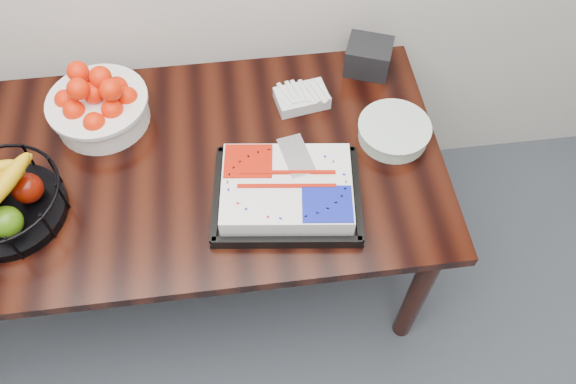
{
  "coord_description": "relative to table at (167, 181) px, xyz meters",
  "views": [
    {
      "loc": [
        0.27,
        0.89,
        2.2
      ],
      "look_at": [
        0.38,
        1.8,
        0.83
      ],
      "focal_mm": 35.0,
      "sensor_mm": 36.0,
      "label": 1
    }
  ],
  "objects": [
    {
      "name": "fruit_basket",
      "position": [
        -0.45,
        -0.13,
        0.16
      ],
      "size": [
        0.35,
        0.35,
        0.19
      ],
      "color": "black",
      "rests_on": "table"
    },
    {
      "name": "cake_tray",
      "position": [
        0.38,
        -0.17,
        0.13
      ],
      "size": [
        0.48,
        0.4,
        0.09
      ],
      "color": "black",
      "rests_on": "table"
    },
    {
      "name": "napkin_box",
      "position": [
        0.74,
        0.35,
        0.14
      ],
      "size": [
        0.19,
        0.18,
        0.11
      ],
      "primitive_type": "cube",
      "rotation": [
        0.0,
        0.0,
        -0.37
      ],
      "color": "black",
      "rests_on": "table"
    },
    {
      "name": "fork_bag",
      "position": [
        0.48,
        0.21,
        0.11
      ],
      "size": [
        0.19,
        0.14,
        0.05
      ],
      "color": "silver",
      "rests_on": "table"
    },
    {
      "name": "tangerine_bowl",
      "position": [
        -0.19,
        0.22,
        0.18
      ],
      "size": [
        0.33,
        0.33,
        0.21
      ],
      "color": "white",
      "rests_on": "table"
    },
    {
      "name": "table",
      "position": [
        0.0,
        0.0,
        0.0
      ],
      "size": [
        1.8,
        0.9,
        0.75
      ],
      "color": "black",
      "rests_on": "ground"
    },
    {
      "name": "plate_stack",
      "position": [
        0.76,
        0.02,
        0.12
      ],
      "size": [
        0.24,
        0.24,
        0.06
      ],
      "color": "white",
      "rests_on": "table"
    }
  ]
}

